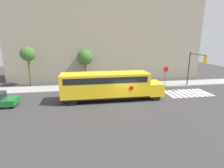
{
  "coord_description": "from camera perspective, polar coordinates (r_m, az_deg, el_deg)",
  "views": [
    {
      "loc": [
        -4.11,
        -17.2,
        6.57
      ],
      "look_at": [
        -1.07,
        1.61,
        1.68
      ],
      "focal_mm": 28.0,
      "sensor_mm": 36.0,
      "label": 1
    }
  ],
  "objects": [
    {
      "name": "ground_plane",
      "position": [
        18.86,
        4.01,
        -6.02
      ],
      "size": [
        60.0,
        60.0,
        0.0
      ],
      "primitive_type": "plane",
      "color": "#3A3838"
    },
    {
      "name": "sidewalk_strip",
      "position": [
        24.91,
        0.63,
        -0.71
      ],
      "size": [
        44.0,
        3.0,
        0.15
      ],
      "color": "#9E9E99",
      "rests_on": "ground"
    },
    {
      "name": "building_backdrop",
      "position": [
        30.48,
        -1.49,
        14.65
      ],
      "size": [
        32.0,
        4.0,
        13.4
      ],
      "color": "#9E937F",
      "rests_on": "ground"
    },
    {
      "name": "crosswalk_stripes",
      "position": [
        23.95,
        23.39,
        -2.73
      ],
      "size": [
        5.4,
        3.2,
        0.01
      ],
      "color": "white",
      "rests_on": "ground"
    },
    {
      "name": "school_bus",
      "position": [
        19.11,
        -1.08,
        -0.18
      ],
      "size": [
        11.1,
        2.57,
        3.05
      ],
      "color": "yellow",
      "rests_on": "ground"
    },
    {
      "name": "stop_sign",
      "position": [
        25.92,
        17.09,
        3.42
      ],
      "size": [
        0.75,
        0.1,
        2.86
      ],
      "color": "#38383A",
      "rests_on": "ground"
    },
    {
      "name": "traffic_light",
      "position": [
        26.22,
        25.27,
        5.82
      ],
      "size": [
        0.28,
        3.43,
        4.89
      ],
      "color": "#38383A",
      "rests_on": "ground"
    },
    {
      "name": "tree_near_sidewalk",
      "position": [
        27.58,
        -8.84,
        8.6
      ],
      "size": [
        2.37,
        2.37,
        5.09
      ],
      "color": "brown",
      "rests_on": "ground"
    },
    {
      "name": "tree_far_sidewalk",
      "position": [
        27.3,
        -25.83,
        8.68
      ],
      "size": [
        2.04,
        2.04,
        5.63
      ],
      "color": "brown",
      "rests_on": "ground"
    }
  ]
}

